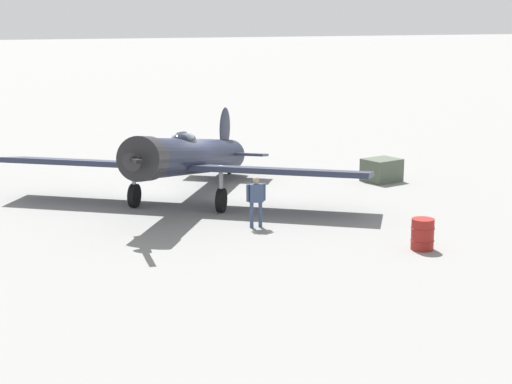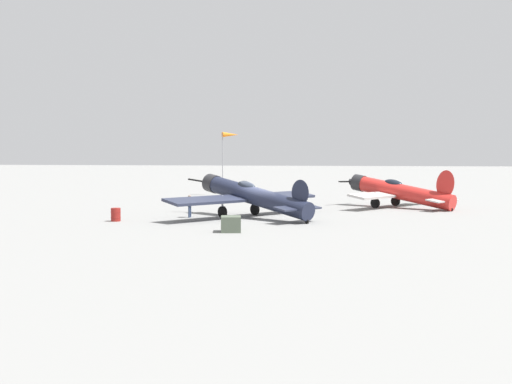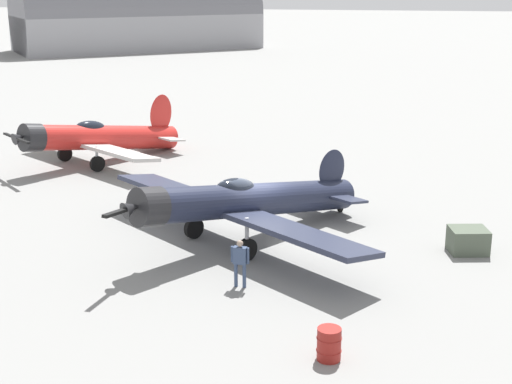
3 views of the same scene
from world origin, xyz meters
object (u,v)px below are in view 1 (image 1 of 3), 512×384
Objects in this scene: airplane_foreground at (188,158)px; ground_crew_mechanic at (256,197)px; equipment_crate at (382,170)px; fuel_drum at (423,234)px.

airplane_foreground is 7.12× the size of ground_crew_mechanic.
ground_crew_mechanic reaches higher than equipment_crate.
fuel_drum is at bearing 62.61° from airplane_foreground.
airplane_foreground is at bearing -154.68° from fuel_drum.
fuel_drum is at bearing 43.77° from ground_crew_mechanic.
equipment_crate is 9.57m from fuel_drum.
fuel_drum is at bearing -25.61° from equipment_crate.
ground_crew_mechanic is at bearing 46.81° from airplane_foreground.
airplane_foreground is at bearing -87.30° from equipment_crate.
airplane_foreground is 8.13m from equipment_crate.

